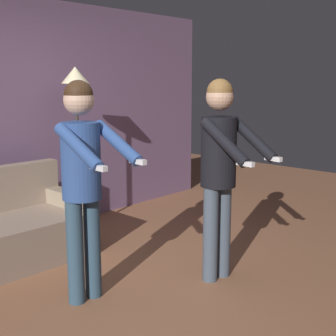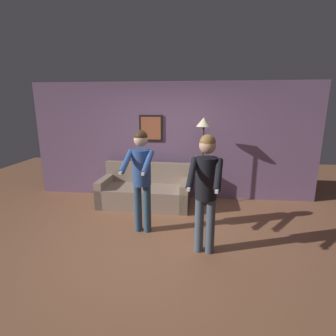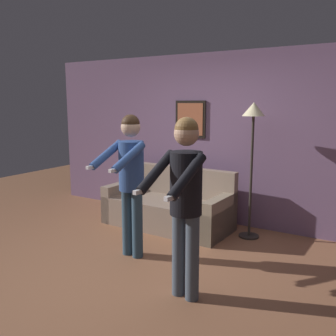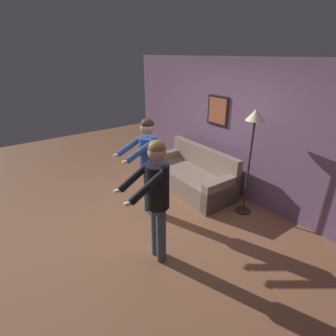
{
  "view_description": "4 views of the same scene",
  "coord_description": "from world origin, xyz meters",
  "px_view_note": "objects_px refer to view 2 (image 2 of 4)",
  "views": [
    {
      "loc": [
        -2.45,
        -2.54,
        1.73
      ],
      "look_at": [
        0.23,
        -0.12,
        1.04
      ],
      "focal_mm": 50.0,
      "sensor_mm": 36.0,
      "label": 1
    },
    {
      "loc": [
        0.59,
        -3.77,
        2.12
      ],
      "look_at": [
        0.15,
        0.02,
        1.19
      ],
      "focal_mm": 28.0,
      "sensor_mm": 36.0,
      "label": 2
    },
    {
      "loc": [
        2.33,
        -3.22,
        1.86
      ],
      "look_at": [
        0.34,
        0.03,
        1.19
      ],
      "focal_mm": 40.0,
      "sensor_mm": 36.0,
      "label": 3
    },
    {
      "loc": [
        3.11,
        -1.9,
        2.66
      ],
      "look_at": [
        0.42,
        0.12,
        1.17
      ],
      "focal_mm": 28.0,
      "sensor_mm": 36.0,
      "label": 4
    }
  ],
  "objects_px": {
    "torchiere_lamp": "(203,134)",
    "person_standing_right": "(206,184)",
    "person_standing_left": "(141,172)",
    "couch": "(145,192)"
  },
  "relations": [
    {
      "from": "torchiere_lamp",
      "to": "person_standing_right",
      "type": "height_order",
      "value": "torchiere_lamp"
    },
    {
      "from": "torchiere_lamp",
      "to": "person_standing_right",
      "type": "bearing_deg",
      "value": -89.31
    },
    {
      "from": "person_standing_left",
      "to": "couch",
      "type": "bearing_deg",
      "value": 99.54
    },
    {
      "from": "person_standing_left",
      "to": "person_standing_right",
      "type": "xyz_separation_m",
      "value": [
        1.03,
        -0.53,
        0.0
      ]
    },
    {
      "from": "person_standing_left",
      "to": "person_standing_right",
      "type": "height_order",
      "value": "person_standing_right"
    },
    {
      "from": "couch",
      "to": "person_standing_left",
      "type": "relative_size",
      "value": 1.12
    },
    {
      "from": "couch",
      "to": "torchiere_lamp",
      "type": "bearing_deg",
      "value": 8.25
    },
    {
      "from": "torchiere_lamp",
      "to": "person_standing_left",
      "type": "height_order",
      "value": "torchiere_lamp"
    },
    {
      "from": "torchiere_lamp",
      "to": "person_standing_left",
      "type": "relative_size",
      "value": 1.08
    },
    {
      "from": "person_standing_left",
      "to": "person_standing_right",
      "type": "bearing_deg",
      "value": -27.33
    }
  ]
}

